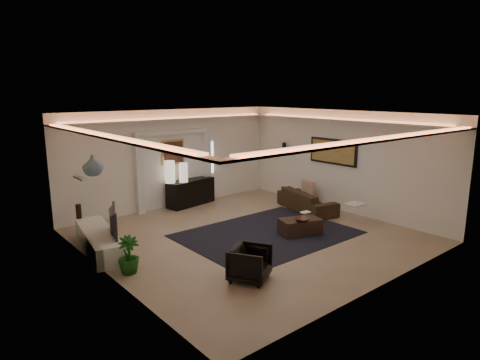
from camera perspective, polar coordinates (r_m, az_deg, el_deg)
floor at (r=10.12m, az=1.31°, el=-7.64°), size 7.00×7.00×0.00m
ceiling at (r=9.54m, az=1.39°, el=8.98°), size 7.00×7.00×0.00m
wall_back at (r=12.54m, az=-9.22°, el=2.90°), size 7.00×0.00×7.00m
wall_front at (r=7.52m, az=19.16°, el=-3.74°), size 7.00×0.00×7.00m
wall_left at (r=7.94m, az=-18.10°, el=-2.85°), size 0.00×7.00×7.00m
wall_right at (r=12.28m, az=13.79°, el=2.52°), size 0.00×7.00×7.00m
cove_soffit at (r=9.56m, az=1.38°, el=7.31°), size 7.00×7.00×0.04m
daylight_slit at (r=13.26m, az=-4.13°, el=3.09°), size 0.25×0.03×1.00m
area_rug at (r=10.23m, az=3.76°, el=-7.40°), size 4.00×3.00×0.01m
pilaster_left at (r=11.98m, az=-13.65°, el=0.59°), size 0.22×0.20×2.20m
pilaster_right at (r=13.13m, az=-4.62°, el=1.88°), size 0.22×0.20×2.20m
alcove_header at (r=12.35m, az=-9.10°, el=6.51°), size 2.52×0.20×0.12m
painting_frame at (r=12.48m, az=-9.18°, el=3.79°), size 0.74×0.04×0.74m
painting_canvas at (r=12.46m, az=-9.12°, el=3.78°), size 0.62×0.02×0.62m
art_panel_frame at (r=12.39m, az=12.65°, el=3.83°), size 0.04×1.64×0.74m
art_panel_gold at (r=12.37m, az=12.58°, el=3.82°), size 0.02×1.50×0.62m
wall_sconce at (r=13.57m, az=6.05°, el=4.66°), size 0.12×0.12×0.22m
wall_niche at (r=9.21m, az=-21.09°, el=0.21°), size 0.10×0.55×0.04m
console at (r=12.76m, az=-6.77°, el=-1.67°), size 1.63×0.75×0.79m
lamp_left at (r=12.26m, az=-9.59°, el=0.98°), size 0.30×0.30×0.65m
lamp_right at (r=12.33m, az=-7.77°, el=1.09°), size 0.28×0.28×0.57m
media_ledge at (r=9.66m, az=-18.79°, el=-7.86°), size 0.98×2.44×0.45m
tv at (r=9.17m, az=-17.45°, el=-5.41°), size 1.01×0.49×0.59m
figurine at (r=10.62m, az=-21.27°, el=-3.92°), size 0.16×0.16×0.34m
ginger_jar at (r=9.28m, az=-19.55°, el=1.91°), size 0.54×0.54×0.44m
plant at (r=8.31m, az=-15.05°, el=-9.91°), size 0.45×0.45×0.72m
sofa at (r=12.26m, az=9.15°, el=-2.79°), size 2.19×1.30×0.60m
throw_blanket at (r=11.16m, az=15.50°, el=-3.24°), size 0.49×0.41×0.05m
throw_pillow at (r=12.75m, az=9.32°, el=-1.08°), size 0.15×0.44×0.43m
coffee_table at (r=10.26m, az=8.24°, el=-6.27°), size 1.10×0.82×0.36m
bowl at (r=10.00m, az=8.53°, el=-5.29°), size 0.36×0.36×0.08m
magazine at (r=10.72m, az=8.98°, el=-4.27°), size 0.24×0.18×0.03m
armchair at (r=7.77m, az=1.37°, el=-11.37°), size 0.95×0.96×0.64m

